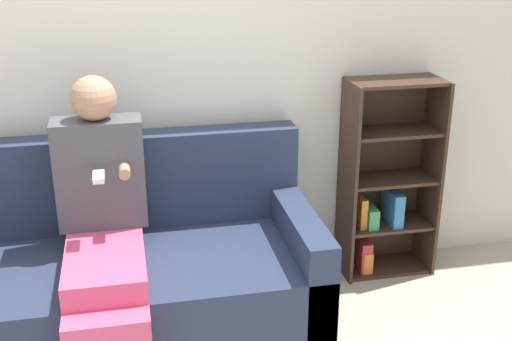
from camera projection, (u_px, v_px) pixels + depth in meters
back_wall at (140, 51)px, 3.19m from camera, size 10.00×0.06×2.55m
couch at (93, 278)px, 3.06m from camera, size 2.13×0.88×0.89m
adult_seated at (102, 220)px, 2.86m from camera, size 0.41×0.82×1.24m
bookshelf at (384, 187)px, 3.58m from camera, size 0.51×0.28×1.11m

